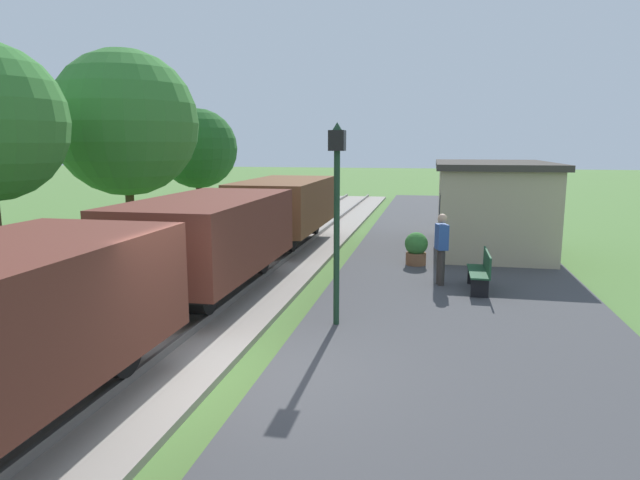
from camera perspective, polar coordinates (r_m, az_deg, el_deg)
The scene contains 14 objects.
ground_plane at distance 8.41m, azimuth -7.61°, elevation -15.28°, with size 160.00×160.00×0.00m, color #517A38.
platform_slab at distance 7.98m, azimuth 15.58°, elevation -16.02°, with size 6.00×60.00×0.25m, color #424244.
track_ballast at distance 9.40m, azimuth -21.94°, elevation -12.76°, with size 3.80×60.00×0.12m, color #9E9389.
rail_near at distance 8.99m, azimuth -18.06°, elevation -12.67°, with size 0.07×60.00×0.14m, color slate.
rail_far at distance 9.76m, azimuth -25.59°, elevation -11.37°, with size 0.07×60.00×0.14m, color slate.
freight_train at distance 12.81m, azimuth -11.43°, elevation -0.10°, with size 2.50×19.40×2.12m.
station_hut at distance 18.42m, azimuth 17.23°, elevation 3.43°, with size 3.50×5.80×2.78m.
bench_near_hut at distance 13.15m, azimuth 16.33°, elevation -3.05°, with size 0.42×1.50×0.91m.
bench_down_platform at distance 23.55m, azimuth 14.29°, elevation 2.58°, with size 0.42×1.50×0.91m.
person_waiting at distance 13.39m, azimuth 12.43°, elevation -0.64°, with size 0.33×0.43×1.71m.
potted_planter at distance 15.58m, azimuth 9.90°, elevation -0.82°, with size 0.64×0.64×0.92m.
lamp_post_near at distance 9.94m, azimuth 1.76°, elevation 5.45°, with size 0.28×0.28×3.70m.
tree_trackside_far at distance 19.34m, azimuth -19.46°, elevation 11.29°, with size 4.70×4.70×6.60m.
tree_field_left at distance 25.00m, azimuth -12.53°, elevation 9.19°, with size 3.45×3.45×5.13m.
Camera 1 is at (2.56, -7.18, 3.55)m, focal length 30.98 mm.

